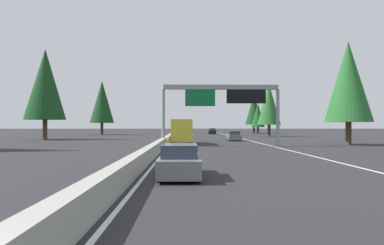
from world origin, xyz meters
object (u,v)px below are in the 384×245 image
Objects in this scene: sedan_distant_a at (212,131)px; conifer_left_near at (45,84)px; conifer_right_near at (348,82)px; conifer_right_mid at (269,104)px; conifer_left_mid at (102,102)px; conifer_right_distant at (254,109)px; sign_gantry_overhead at (222,97)px; sedan_near_right at (180,162)px; minivan_far_right at (185,129)px; box_truck_far_left at (182,131)px; sedan_mid_right at (234,136)px; conifer_right_far at (258,115)px.

conifer_left_near reaches higher than sedan_distant_a.
conifer_right_mid is (30.41, 1.91, -0.81)m from conifer_right_near.
sedan_distant_a is at bearing -78.28° from conifer_left_mid.
conifer_left_mid is at bearing -5.10° from conifer_left_near.
conifer_right_near is at bearing 179.64° from conifer_right_distant.
sign_gantry_overhead is 2.88× the size of sedan_near_right.
conifer_right_distant is at bearing -44.73° from conifer_left_near.
conifer_left_near is at bearing 138.24° from sedan_distant_a.
conifer_right_distant reaches higher than sedan_distant_a.
sign_gantry_overhead is at bearing 165.72° from conifer_right_distant.
box_truck_far_left is at bearing 179.82° from minivan_far_right.
minivan_far_right is (87.43, -0.27, -0.66)m from box_truck_far_left.
conifer_left_mid is at bearing 110.93° from conifer_right_distant.
conifer_right_mid is at bearing -149.67° from sedan_distant_a.
box_truck_far_left is at bearing 171.17° from sedan_distant_a.
conifer_left_near is at bearing 163.23° from minivan_far_right.
sedan_distant_a is 44.55m from conifer_left_near.
box_truck_far_left is 11.71m from sedan_mid_right.
conifer_left_near reaches higher than sedan_mid_right.
conifer_left_near is at bearing 58.34° from box_truck_far_left.
conifer_right_distant reaches higher than conifer_right_far.
minivan_far_right is at bearing 2.55° from sign_gantry_overhead.
sign_gantry_overhead is 2.88× the size of sedan_distant_a.
sedan_mid_right is 41.34m from conifer_right_far.
sedan_near_right is at bearing 141.74° from conifer_right_near.
conifer_right_near is 44.20m from conifer_left_near.
sedan_near_right is at bearing 168.28° from sedan_mid_right.
box_truck_far_left is at bearing 0.41° from sedan_near_right.
sedan_near_right is 35.94m from sedan_mid_right.
sedan_near_right is at bearing -179.59° from box_truck_far_left.
conifer_left_near is at bearing 29.13° from sedan_near_right.
conifer_left_mid is (-5.55, 26.75, 7.15)m from sedan_distant_a.
conifer_right_mid is (-17.66, -10.33, 5.89)m from sedan_distant_a.
conifer_right_distant is at bearing -13.45° from sedan_near_right.
sign_gantry_overhead is 15.47m from conifer_right_near.
sign_gantry_overhead reaches higher than sedan_mid_right.
conifer_left_near is (-32.67, 29.17, 8.13)m from sedan_distant_a.
box_truck_far_left is (4.78, 4.38, -3.66)m from sign_gantry_overhead.
conifer_right_distant is at bearing -53.00° from sedan_distant_a.
conifer_right_near is 1.09× the size of conifer_right_distant.
conifer_left_mid is (-15.05, 39.36, 1.08)m from conifer_right_distant.
sedan_mid_right is 1.00× the size of sedan_distant_a.
minivan_far_right is 61.59m from conifer_right_mid.
sedan_mid_right is 22.81m from conifer_right_mid.
minivan_far_right is at bearing 12.11° from conifer_right_near.
conifer_right_mid is (19.62, -10.03, 5.89)m from sedan_mid_right.
conifer_right_near reaches higher than minivan_far_right.
sign_gantry_overhead is 1.04× the size of conifer_right_near.
conifer_right_mid is 0.97× the size of conifer_right_distant.
sign_gantry_overhead is 1.57× the size of conifer_right_far.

